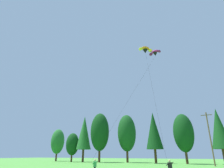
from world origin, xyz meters
name	(u,v)px	position (x,y,z in m)	size (l,w,h in m)	color
treeline_tree_a	(58,141)	(-41.52, 54.31, 6.83)	(4.85, 4.85, 11.29)	#472D19
treeline_tree_b	(72,144)	(-31.76, 50.75, 5.47)	(4.24, 4.24, 9.04)	#472D19
treeline_tree_c	(84,133)	(-27.73, 51.40, 9.11)	(4.80, 4.80, 14.53)	#472D19
treeline_tree_d	(100,132)	(-21.38, 50.90, 9.01)	(5.82, 5.82, 14.88)	#472D19
treeline_tree_e	(127,133)	(-13.17, 53.43, 8.51)	(5.59, 5.59, 14.05)	#472D19
treeline_tree_f	(154,130)	(-4.26, 51.72, 8.63)	(4.63, 4.63, 13.77)	#472D19
treeline_tree_g	(183,133)	(3.62, 51.68, 7.58)	(5.18, 5.18, 12.53)	#472D19
treeline_tree_h	(219,128)	(11.98, 52.09, 8.32)	(4.52, 4.52, 13.29)	#472D19
utility_pole	(210,137)	(9.69, 43.33, 5.68)	(2.20, 0.26, 10.83)	brown
kite_flyer_near	(95,165)	(-2.81, 18.17, 1.00)	(0.58, 0.62, 1.69)	black
kite_flyer_mid	(170,167)	(5.56, 18.89, 1.00)	(0.74, 0.75, 1.69)	gray
parafoil_kite_high_magenta	(155,53)	(3.32, 27.26, 18.94)	(7.65, 9.73, 17.89)	#D12893
parafoil_kite_mid_orange	(145,50)	(1.82, 26.60, 19.63)	(4.62, 8.68, 18.68)	orange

